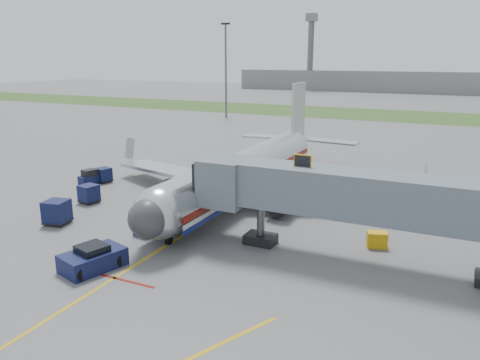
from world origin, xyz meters
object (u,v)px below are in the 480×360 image
at_px(airliner, 245,170).
at_px(baggage_tug, 90,178).
at_px(ramp_worker, 141,210).
at_px(belt_loader, 157,223).
at_px(pushback_tug, 93,259).

xyz_separation_m(airliner, baggage_tug, (-16.92, -2.90, -1.92)).
height_order(airliner, ramp_worker, airliner).
relative_size(baggage_tug, belt_loader, 0.56).
relative_size(pushback_tug, baggage_tug, 1.70).
relative_size(airliner, baggage_tug, 13.85).
bearing_deg(ramp_worker, belt_loader, -46.58).
height_order(pushback_tug, ramp_worker, pushback_tug).
bearing_deg(airliner, belt_loader, -102.57).
xyz_separation_m(pushback_tug, ramp_worker, (-3.21, 9.25, 0.08)).
height_order(airliner, baggage_tug, airliner).
bearing_deg(baggage_tug, ramp_worker, -29.64).
bearing_deg(ramp_worker, airliner, 45.36).
height_order(airliner, pushback_tug, airliner).
bearing_deg(ramp_worker, pushback_tug, -86.29).
bearing_deg(ramp_worker, baggage_tug, 134.94).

